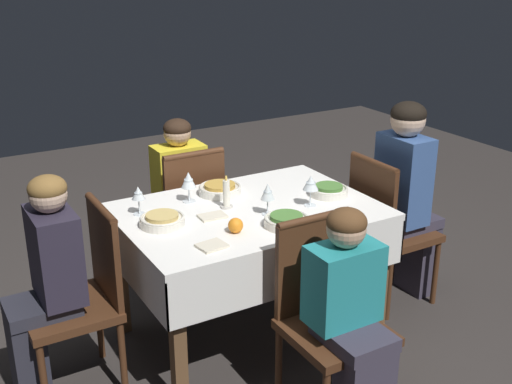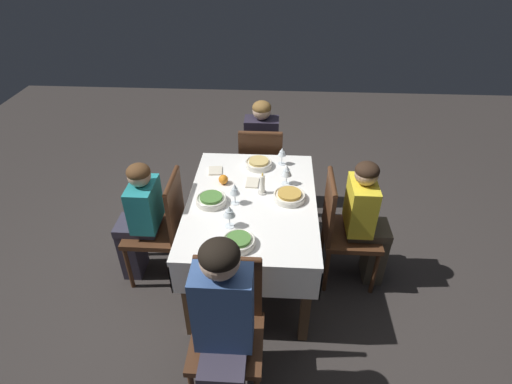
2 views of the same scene
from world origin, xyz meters
name	(u,v)px [view 2 (image 2 of 2)]	position (x,y,z in m)	size (l,w,h in m)	color
ground_plane	(252,273)	(0.00, 0.00, 0.00)	(8.00, 8.00, 0.00)	#332D2B
dining_table	(252,211)	(0.00, 0.00, 0.63)	(1.27, 0.90, 0.73)	white
chair_east	(228,324)	(0.85, -0.08, 0.49)	(0.41, 0.40, 0.89)	#472816
chair_north	(343,226)	(-0.04, 0.66, 0.49)	(0.40, 0.41, 0.89)	#472816
chair_west	(261,166)	(-0.85, 0.02, 0.49)	(0.41, 0.40, 0.89)	#472816
chair_south	(162,224)	(0.01, -0.66, 0.49)	(0.40, 0.41, 0.89)	#472816
person_adult_denim	(223,326)	(1.00, -0.08, 0.67)	(0.34, 0.30, 1.18)	#383342
person_child_yellow	(367,219)	(-0.04, 0.82, 0.56)	(0.30, 0.33, 1.03)	#4C4233
person_child_dark	(262,148)	(-1.01, 0.02, 0.58)	(0.33, 0.30, 1.07)	#282833
person_child_teal	(139,217)	(0.01, -0.83, 0.55)	(0.30, 0.33, 1.00)	#383342
bowl_east	(239,241)	(0.46, -0.05, 0.76)	(0.20, 0.20, 0.06)	silver
wine_glass_east	(229,212)	(0.29, -0.12, 0.85)	(0.08, 0.08, 0.16)	white
bowl_north	(289,196)	(-0.02, 0.26, 0.76)	(0.23, 0.23, 0.06)	silver
wine_glass_north	(287,171)	(-0.21, 0.24, 0.84)	(0.08, 0.08, 0.16)	white
bowl_west	(259,163)	(-0.45, 0.02, 0.76)	(0.21, 0.21, 0.06)	silver
wine_glass_west	(282,152)	(-0.49, 0.20, 0.84)	(0.06, 0.06, 0.15)	white
bowl_south	(211,199)	(0.05, -0.27, 0.76)	(0.21, 0.21, 0.06)	silver
wine_glass_south	(235,189)	(0.05, -0.11, 0.84)	(0.07, 0.07, 0.16)	white
candle_centerpiece	(262,186)	(-0.08, 0.07, 0.80)	(0.06, 0.06, 0.17)	beige
orange_fruit	(223,179)	(-0.19, -0.22, 0.77)	(0.07, 0.07, 0.07)	orange
napkin_red_folded	(215,171)	(-0.35, -0.31, 0.74)	(0.13, 0.12, 0.01)	beige
napkin_spare_side	(252,183)	(-0.20, -0.01, 0.74)	(0.13, 0.10, 0.01)	beige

